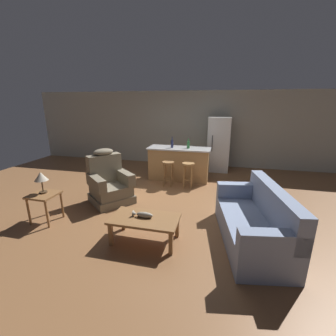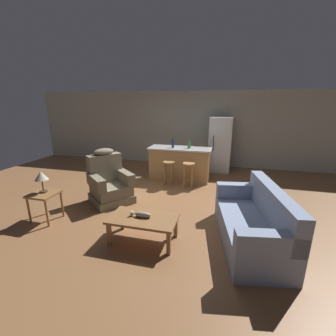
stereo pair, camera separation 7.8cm
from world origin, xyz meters
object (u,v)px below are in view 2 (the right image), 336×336
(kitchen_island, at_px, (180,163))
(bottle_short_amber, at_px, (173,144))
(bottle_tall_green, at_px, (189,145))
(table_lamp, at_px, (41,177))
(bar_stool_right, at_px, (189,171))
(end_table, at_px, (44,198))
(bar_stool_left, at_px, (169,169))
(refrigerator, at_px, (220,145))
(fish_figurine, at_px, (141,215))
(couch, at_px, (254,223))
(recliner_near_lamp, at_px, (109,183))
(coffee_table, at_px, (143,221))

(kitchen_island, distance_m, bottle_short_amber, 0.63)
(bottle_tall_green, bearing_deg, table_lamp, -127.41)
(bar_stool_right, relative_size, bottle_short_amber, 2.13)
(end_table, height_order, bottle_tall_green, bottle_tall_green)
(bar_stool_left, height_order, refrigerator, refrigerator)
(end_table, distance_m, bottle_short_amber, 3.54)
(end_table, distance_m, bottle_tall_green, 3.83)
(bar_stool_right, bearing_deg, refrigerator, 68.66)
(bar_stool_left, bearing_deg, refrigerator, 55.50)
(fish_figurine, relative_size, kitchen_island, 0.19)
(fish_figurine, bearing_deg, refrigerator, 76.46)
(couch, height_order, bottle_tall_green, bottle_tall_green)
(recliner_near_lamp, bearing_deg, bar_stool_right, 78.34)
(bottle_tall_green, bearing_deg, refrigerator, 55.92)
(kitchen_island, bearing_deg, coffee_table, -88.94)
(end_table, xyz_separation_m, refrigerator, (3.08, 4.25, 0.42))
(couch, xyz_separation_m, bottle_tall_green, (-1.53, 2.80, 0.71))
(refrigerator, xyz_separation_m, bottle_short_amber, (-1.28, -1.26, 0.19))
(refrigerator, bearing_deg, couch, -80.00)
(table_lamp, height_order, bar_stool_left, table_lamp)
(recliner_near_lamp, relative_size, table_lamp, 2.93)
(refrigerator, distance_m, bottle_tall_green, 1.47)
(fish_figurine, bearing_deg, bottle_tall_green, 85.68)
(coffee_table, height_order, kitchen_island, kitchen_island)
(recliner_near_lamp, bearing_deg, table_lamp, -85.03)
(kitchen_island, relative_size, bottle_short_amber, 5.65)
(table_lamp, height_order, bottle_short_amber, bottle_short_amber)
(end_table, bearing_deg, recliner_near_lamp, 56.98)
(table_lamp, xyz_separation_m, bottle_short_amber, (1.83, 2.95, 0.20))
(table_lamp, bearing_deg, end_table, -49.47)
(fish_figurine, bearing_deg, kitchen_island, 90.40)
(couch, distance_m, recliner_near_lamp, 3.18)
(coffee_table, bearing_deg, table_lamp, 174.27)
(coffee_table, xyz_separation_m, table_lamp, (-2.09, 0.21, 0.50))
(kitchen_island, height_order, bottle_short_amber, bottle_short_amber)
(kitchen_island, bearing_deg, end_table, -123.20)
(table_lamp, bearing_deg, recliner_near_lamp, 54.86)
(kitchen_island, bearing_deg, bar_stool_left, -105.46)
(coffee_table, distance_m, kitchen_island, 3.22)
(table_lamp, bearing_deg, kitchen_island, 56.01)
(end_table, relative_size, kitchen_island, 0.31)
(bar_stool_right, bearing_deg, bottle_short_amber, 134.78)
(recliner_near_lamp, relative_size, kitchen_island, 0.67)
(coffee_table, distance_m, recliner_near_lamp, 1.85)
(kitchen_island, distance_m, bottle_tall_green, 0.63)
(bar_stool_left, height_order, bottle_tall_green, bottle_tall_green)
(couch, xyz_separation_m, bar_stool_right, (-1.42, 2.18, 0.13))
(fish_figurine, height_order, couch, couch)
(table_lamp, bearing_deg, bottle_short_amber, 58.21)
(fish_figurine, height_order, refrigerator, refrigerator)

